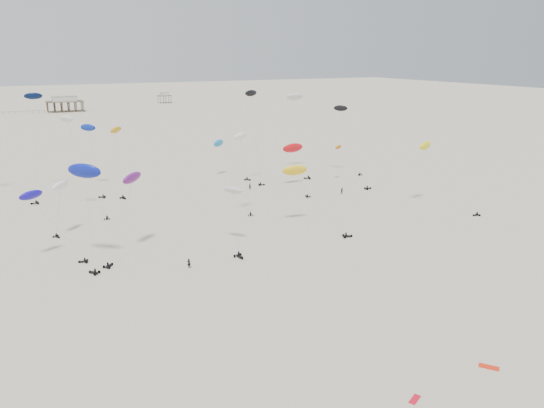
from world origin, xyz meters
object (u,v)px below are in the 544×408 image
rig_4 (60,192)px  spectator_0 (189,268)px  pavilion_small (165,98)px  pavilion_main (65,105)px  rig_0 (117,142)px  rig_9 (40,206)px

rig_4 → spectator_0: size_ratio=5.59×
pavilion_small → spectator_0: bearing=-104.8°
pavilion_main → spectator_0: 268.78m
pavilion_small → spectator_0: (-78.77, -298.60, -3.49)m
rig_0 → spectator_0: 61.75m
pavilion_main → rig_0: bearing=-92.2°
pavilion_small → spectator_0: size_ratio=4.59×
pavilion_main → rig_0: size_ratio=1.06×
pavilion_small → rig_0: (-78.00, -238.08, 8.73)m
rig_4 → rig_0: bearing=-144.5°
pavilion_small → rig_4: 287.53m
rig_4 → pavilion_main: bearing=-122.7°
rig_4 → rig_9: bearing=44.2°
rig_0 → rig_9: size_ratio=1.46×
pavilion_main → pavilion_small: bearing=23.2°
rig_4 → rig_9: rig_9 is taller
rig_9 → rig_4: bearing=-4.4°
rig_0 → rig_4: bearing=40.5°
rig_4 → rig_9: (-4.26, -12.30, 0.88)m
rig_4 → spectator_0: (16.74, -27.45, -8.65)m
spectator_0 → rig_9: bearing=2.6°
rig_4 → spectator_0: rig_4 is taller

